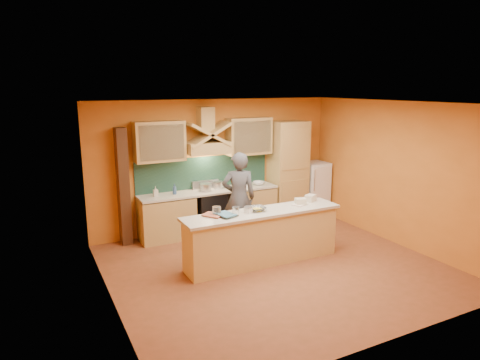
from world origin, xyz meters
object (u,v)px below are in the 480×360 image
kitchen_scale (248,210)px  mixing_bowl (257,209)px  person (239,198)px  stove (210,212)px  fridge (313,189)px

kitchen_scale → mixing_bowl: bearing=-12.0°
person → kitchen_scale: bearing=91.0°
stove → fridge: bearing=0.0°
stove → mixing_bowl: mixing_bowl is taller
mixing_bowl → fridge: bearing=35.5°
stove → mixing_bowl: bearing=-86.1°
kitchen_scale → mixing_bowl: (0.20, 0.04, -0.01)m
fridge → person: (-2.41, -0.79, 0.26)m
person → fridge: bearing=-142.3°
person → kitchen_scale: (-0.37, -1.09, 0.08)m
stove → fridge: (2.70, 0.00, 0.20)m
kitchen_scale → mixing_bowl: size_ratio=0.39×
fridge → kitchen_scale: (-2.77, -1.88, 0.34)m
mixing_bowl → person: bearing=80.9°
mixing_bowl → kitchen_scale: bearing=-167.6°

